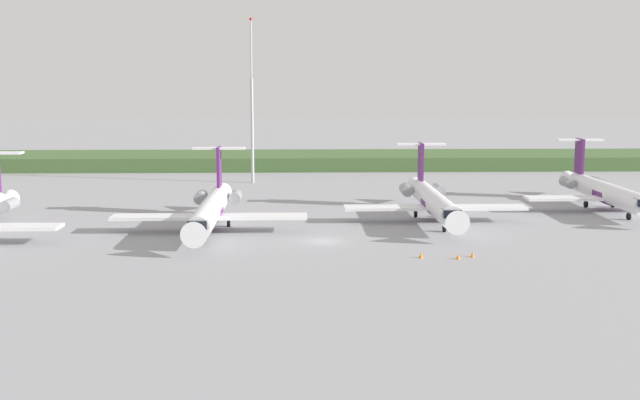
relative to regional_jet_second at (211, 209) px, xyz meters
The scene contains 9 objects.
ground_plane 26.44m from the regional_jet_second, 60.24° to the left, with size 500.00×500.00×0.00m, color #939399.
grass_berm 69.13m from the regional_jet_second, 79.11° to the left, with size 320.00×20.00×2.73m, color #426033.
regional_jet_second is the anchor object (origin of this frame).
regional_jet_third 28.14m from the regional_jet_second, 12.15° to the left, with size 22.81×31.00×9.00m.
regional_jet_fourth 54.13m from the regional_jet_second, 14.07° to the left, with size 22.81×31.00×9.00m.
antenna_mast 44.02m from the regional_jet_second, 86.67° to the left, with size 4.40×0.50×28.07m.
safety_cone_front_marker 27.62m from the regional_jet_second, 34.56° to the right, with size 0.44×0.44×0.55m, color orange.
safety_cone_mid_marker 30.97m from the regional_jet_second, 31.65° to the right, with size 0.44×0.44×0.55m, color orange.
safety_cone_rear_marker 31.97m from the regional_jet_second, 28.92° to the right, with size 0.44×0.44×0.55m, color orange.
Camera 1 is at (-2.66, -84.67, 17.65)m, focal length 43.89 mm.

